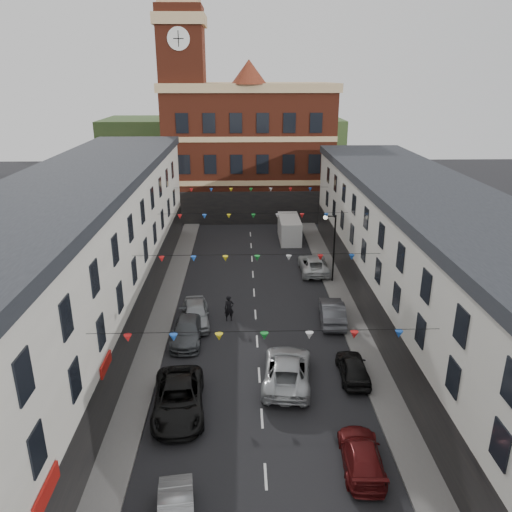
{
  "coord_description": "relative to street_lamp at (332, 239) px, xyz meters",
  "views": [
    {
      "loc": [
        -0.94,
        -25.48,
        16.8
      ],
      "look_at": [
        0.06,
        8.51,
        4.47
      ],
      "focal_mm": 35.0,
      "sensor_mm": 36.0,
      "label": 1
    }
  ],
  "objects": [
    {
      "name": "pavement_right",
      "position": [
        0.35,
        -12.0,
        -3.83
      ],
      "size": [
        1.8,
        64.0,
        0.15
      ],
      "primitive_type": "cube",
      "color": "#605E5B",
      "rests_on": "ground"
    },
    {
      "name": "white_van",
      "position": [
        -2.38,
        11.85,
        -2.67
      ],
      "size": [
        2.14,
        5.57,
        2.46
      ],
      "primitive_type": "cube",
      "rotation": [
        0.0,
        0.0,
        -0.0
      ],
      "color": "silver",
      "rests_on": "ground"
    },
    {
      "name": "car_left_c",
      "position": [
        -10.92,
        -17.28,
        -3.11
      ],
      "size": [
        3.07,
        5.9,
        1.59
      ],
      "primitive_type": "imported",
      "rotation": [
        0.0,
        0.0,
        0.08
      ],
      "color": "black",
      "rests_on": "ground"
    },
    {
      "name": "car_right_e",
      "position": [
        -1.05,
        -7.27,
        -3.13
      ],
      "size": [
        2.0,
        4.84,
        1.56
      ],
      "primitive_type": "imported",
      "rotation": [
        0.0,
        0.0,
        3.07
      ],
      "color": "#505158",
      "rests_on": "ground"
    },
    {
      "name": "car_right_d",
      "position": [
        -1.05,
        -14.43,
        -3.22
      ],
      "size": [
        1.73,
        4.05,
        1.37
      ],
      "primitive_type": "imported",
      "rotation": [
        0.0,
        0.0,
        3.11
      ],
      "color": "black",
      "rests_on": "ground"
    },
    {
      "name": "pedestrian",
      "position": [
        -8.48,
        -6.9,
        -2.94
      ],
      "size": [
        0.79,
        0.6,
        1.94
      ],
      "primitive_type": "imported",
      "rotation": [
        0.0,
        0.0,
        0.21
      ],
      "color": "black",
      "rests_on": "ground"
    },
    {
      "name": "moving_car",
      "position": [
        -4.96,
        -14.72,
        -3.1
      ],
      "size": [
        3.37,
        6.07,
        1.61
      ],
      "primitive_type": "imported",
      "rotation": [
        0.0,
        0.0,
        3.02
      ],
      "color": "#ADB0B4",
      "rests_on": "ground"
    },
    {
      "name": "car_left_e",
      "position": [
        -10.88,
        -7.27,
        -3.1
      ],
      "size": [
        2.4,
        4.89,
        1.6
      ],
      "primitive_type": "imported",
      "rotation": [
        0.0,
        0.0,
        0.11
      ],
      "color": "#979B9F",
      "rests_on": "ground"
    },
    {
      "name": "ground",
      "position": [
        -6.55,
        -14.0,
        -3.9
      ],
      "size": [
        160.0,
        160.0,
        0.0
      ],
      "primitive_type": "plane",
      "color": "black",
      "rests_on": "ground"
    },
    {
      "name": "civic_building",
      "position": [
        -6.55,
        23.95,
        4.23
      ],
      "size": [
        20.6,
        13.3,
        18.5
      ],
      "color": "maroon",
      "rests_on": "ground"
    },
    {
      "name": "car_right_c",
      "position": [
        -2.18,
        -21.51,
        -3.27
      ],
      "size": [
        2.07,
        4.5,
        1.28
      ],
      "primitive_type": "imported",
      "rotation": [
        0.0,
        0.0,
        3.08
      ],
      "color": "#571112",
      "rests_on": "ground"
    },
    {
      "name": "terrace_right",
      "position": [
        5.23,
        -13.0,
        0.95
      ],
      "size": [
        8.4,
        56.0,
        9.7
      ],
      "color": "beige",
      "rests_on": "ground"
    },
    {
      "name": "distant_hill",
      "position": [
        -10.55,
        48.0,
        1.1
      ],
      "size": [
        40.0,
        14.0,
        10.0
      ],
      "primitive_type": "cube",
      "color": "#304A22",
      "rests_on": "ground"
    },
    {
      "name": "clock_tower",
      "position": [
        -14.05,
        21.0,
        11.03
      ],
      "size": [
        5.6,
        5.6,
        30.0
      ],
      "color": "maroon",
      "rests_on": "ground"
    },
    {
      "name": "car_right_f",
      "position": [
        -1.05,
        2.43,
        -3.17
      ],
      "size": [
        2.44,
        5.28,
        1.47
      ],
      "primitive_type": "imported",
      "rotation": [
        0.0,
        0.0,
        3.14
      ],
      "color": "silver",
      "rests_on": "ground"
    },
    {
      "name": "street_lamp",
      "position": [
        0.0,
        0.0,
        0.0
      ],
      "size": [
        1.1,
        0.36,
        6.0
      ],
      "color": "black",
      "rests_on": "ground"
    },
    {
      "name": "pavement_left",
      "position": [
        -13.45,
        -12.0,
        -3.83
      ],
      "size": [
        1.8,
        64.0,
        0.15
      ],
      "primitive_type": "cube",
      "color": "#605E5B",
      "rests_on": "ground"
    },
    {
      "name": "terrace_left",
      "position": [
        -18.33,
        -13.0,
        1.44
      ],
      "size": [
        8.4,
        56.0,
        10.7
      ],
      "color": "beige",
      "rests_on": "ground"
    },
    {
      "name": "car_left_d",
      "position": [
        -11.22,
        -9.67,
        -3.2
      ],
      "size": [
        2.06,
        4.9,
        1.41
      ],
      "primitive_type": "imported",
      "rotation": [
        0.0,
        0.0,
        -0.02
      ],
      "color": "#474B4F",
      "rests_on": "ground"
    }
  ]
}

